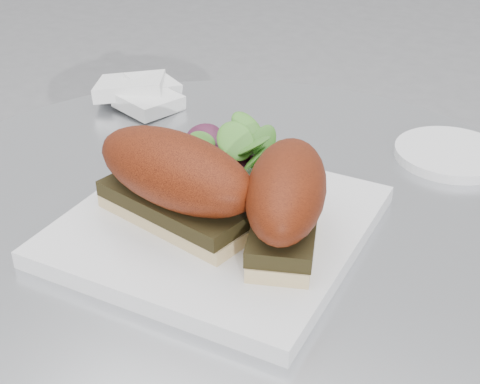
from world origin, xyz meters
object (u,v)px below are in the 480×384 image
object	(u,v)px
sandwich_left	(175,179)
saucer	(451,154)
plate	(217,225)
sandwich_right	(286,198)

from	to	relation	value
sandwich_left	saucer	distance (m)	0.32
plate	sandwich_right	xyz separation A→B (m)	(0.07, -0.01, 0.05)
saucer	sandwich_left	bearing A→B (deg)	-125.73
sandwich_left	saucer	bearing A→B (deg)	67.54
plate	sandwich_right	size ratio (longest dim) A/B	1.62
sandwich_right	plate	bearing A→B (deg)	-113.58
plate	sandwich_left	distance (m)	0.06
sandwich_left	sandwich_right	xyz separation A→B (m)	(0.10, 0.01, 0.00)
plate	sandwich_left	bearing A→B (deg)	-145.14
sandwich_left	saucer	world-z (taller)	sandwich_left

